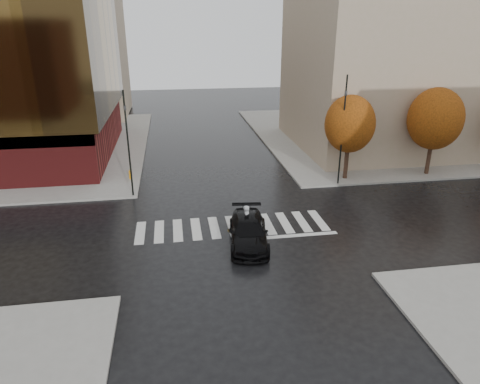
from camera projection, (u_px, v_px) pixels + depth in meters
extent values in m
plane|color=black|center=(233.00, 230.00, 25.64)|extent=(120.00, 120.00, 0.00)
cube|color=gray|center=(391.00, 133.00, 47.99)|extent=(30.00, 30.00, 0.15)
cube|color=silver|center=(232.00, 226.00, 26.09)|extent=(12.00, 3.00, 0.01)
cube|color=tan|center=(385.00, 51.00, 40.39)|extent=(16.00, 16.00, 18.00)
cube|color=tan|center=(64.00, 35.00, 53.53)|extent=(14.00, 12.00, 20.00)
cylinder|color=black|center=(346.00, 161.00, 33.34)|extent=(0.32, 0.32, 2.80)
ellipsoid|color=#A94B10|center=(350.00, 124.00, 32.26)|extent=(3.80, 3.80, 4.37)
cylinder|color=black|center=(429.00, 157.00, 34.37)|extent=(0.32, 0.32, 2.80)
ellipsoid|color=#A94B10|center=(435.00, 119.00, 33.23)|extent=(4.20, 4.20, 4.83)
imported|color=black|center=(248.00, 232.00, 23.80)|extent=(2.70, 5.33, 1.48)
imported|color=maroon|center=(249.00, 230.00, 24.66)|extent=(1.83, 1.20, 0.91)
imported|color=#9CA0A5|center=(247.00, 220.00, 24.43)|extent=(0.66, 0.79, 1.85)
cylinder|color=black|center=(128.00, 145.00, 29.08)|extent=(0.12, 0.12, 7.38)
imported|color=black|center=(124.00, 105.00, 28.10)|extent=(0.20, 0.17, 0.92)
cylinder|color=black|center=(342.00, 131.00, 31.21)|extent=(0.12, 0.12, 8.08)
imported|color=black|center=(346.00, 91.00, 30.13)|extent=(0.17, 0.20, 1.01)
cylinder|color=orange|center=(131.00, 175.00, 33.52)|extent=(0.24, 0.24, 0.59)
sphere|color=orange|center=(130.00, 172.00, 33.42)|extent=(0.26, 0.26, 0.26)
cylinder|color=#413417|center=(233.00, 230.00, 25.56)|extent=(0.69, 0.69, 0.01)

